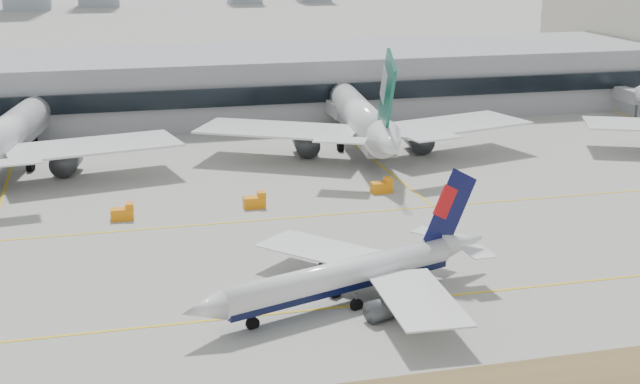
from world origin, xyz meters
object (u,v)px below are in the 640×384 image
object	(u,v)px
taxiing_airliner	(351,275)
widebody_cathay	(362,120)
terminal	(227,83)
widebody_eva	(4,139)

from	to	relation	value
taxiing_airliner	widebody_cathay	bearing A→B (deg)	-127.05
terminal	widebody_eva	bearing A→B (deg)	-136.72
widebody_eva	widebody_cathay	world-z (taller)	widebody_cathay
widebody_cathay	terminal	bearing A→B (deg)	30.89
taxiing_airliner	terminal	bearing A→B (deg)	-110.71
taxiing_airliner	terminal	size ratio (longest dim) A/B	0.15
taxiing_airliner	widebody_eva	world-z (taller)	widebody_eva
widebody_eva	terminal	distance (m)	66.03
widebody_eva	widebody_cathay	xyz separation A→B (m)	(68.47, -0.26, 0.11)
taxiing_airliner	terminal	world-z (taller)	terminal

